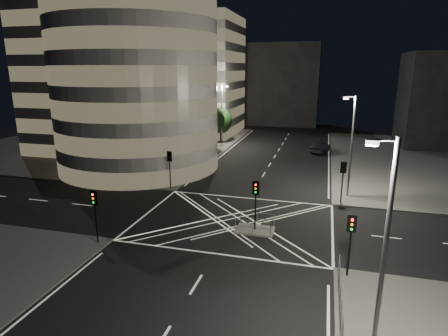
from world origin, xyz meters
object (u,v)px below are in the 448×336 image
(traffic_signal_fr, at_px, (343,175))
(street_lamp_left_near, at_px, (181,130))
(traffic_signal_island, at_px, (256,196))
(traffic_signal_nr, at_px, (351,234))
(street_lamp_right_near, at_px, (383,250))
(central_island, at_px, (255,230))
(street_lamp_left_far, at_px, (222,113))
(traffic_signal_fl, at_px, (170,163))
(sedan, at_px, (320,148))
(street_lamp_right_far, at_px, (351,143))
(traffic_signal_nl, at_px, (95,207))

(traffic_signal_fr, distance_m, street_lamp_left_near, 19.14)
(traffic_signal_island, bearing_deg, traffic_signal_nr, -37.93)
(traffic_signal_island, distance_m, street_lamp_right_near, 14.78)
(central_island, distance_m, street_lamp_left_near, 18.52)
(street_lamp_left_near, height_order, street_lamp_left_far, same)
(traffic_signal_fr, relative_size, street_lamp_left_near, 0.40)
(central_island, distance_m, traffic_signal_nr, 9.08)
(central_island, height_order, street_lamp_left_far, street_lamp_left_far)
(traffic_signal_fl, height_order, sedan, traffic_signal_fl)
(traffic_signal_fr, distance_m, street_lamp_left_far, 29.63)
(street_lamp_left_near, xyz_separation_m, street_lamp_right_near, (18.87, -26.00, 0.00))
(central_island, distance_m, street_lamp_right_far, 13.98)
(street_lamp_left_near, bearing_deg, traffic_signal_fl, -83.03)
(traffic_signal_fr, bearing_deg, street_lamp_left_far, 128.17)
(central_island, bearing_deg, traffic_signal_fr, 50.67)
(traffic_signal_nl, relative_size, street_lamp_right_far, 0.40)
(central_island, xyz_separation_m, traffic_signal_fl, (-10.80, 8.30, 2.84))
(traffic_signal_nr, relative_size, sedan, 0.83)
(traffic_signal_fl, bearing_deg, street_lamp_left_far, 91.57)
(central_island, distance_m, traffic_signal_fr, 11.10)
(street_lamp_left_near, height_order, street_lamp_right_near, same)
(traffic_signal_fl, relative_size, street_lamp_left_far, 0.40)
(traffic_signal_nl, distance_m, street_lamp_left_near, 18.99)
(traffic_signal_nr, bearing_deg, traffic_signal_fr, 90.00)
(traffic_signal_nr, bearing_deg, traffic_signal_nl, 180.00)
(traffic_signal_nl, distance_m, street_lamp_right_near, 19.78)
(central_island, relative_size, street_lamp_left_near, 0.30)
(traffic_signal_fl, bearing_deg, traffic_signal_fr, 0.00)
(central_island, distance_m, street_lamp_right_near, 15.54)
(traffic_signal_nl, height_order, street_lamp_right_near, street_lamp_right_near)
(traffic_signal_nr, height_order, street_lamp_left_far, street_lamp_left_far)
(street_lamp_right_far, bearing_deg, traffic_signal_nl, -139.09)
(traffic_signal_nr, xyz_separation_m, street_lamp_right_far, (0.64, 15.80, 2.63))
(traffic_signal_fl, distance_m, street_lamp_left_near, 5.86)
(street_lamp_right_near, xyz_separation_m, sedan, (-3.02, 43.55, -4.74))
(traffic_signal_fr, relative_size, street_lamp_right_far, 0.40)
(street_lamp_right_far, distance_m, street_lamp_right_near, 23.00)
(street_lamp_right_near, distance_m, sedan, 43.91)
(street_lamp_left_far, relative_size, street_lamp_right_near, 1.00)
(traffic_signal_nl, relative_size, street_lamp_right_near, 0.40)
(traffic_signal_nr, distance_m, street_lamp_right_near, 7.69)
(street_lamp_left_near, xyz_separation_m, street_lamp_right_far, (18.87, -3.00, 0.00))
(street_lamp_left_near, bearing_deg, traffic_signal_nl, -88.06)
(traffic_signal_nr, xyz_separation_m, traffic_signal_island, (-6.80, 5.30, 0.00))
(street_lamp_right_far, bearing_deg, central_island, -125.30)
(street_lamp_right_near, bearing_deg, traffic_signal_nr, 95.04)
(traffic_signal_nr, distance_m, street_lamp_right_far, 16.03)
(traffic_signal_island, relative_size, sedan, 0.83)
(street_lamp_right_near, bearing_deg, traffic_signal_nl, 158.45)
(traffic_signal_nl, relative_size, traffic_signal_nr, 1.00)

